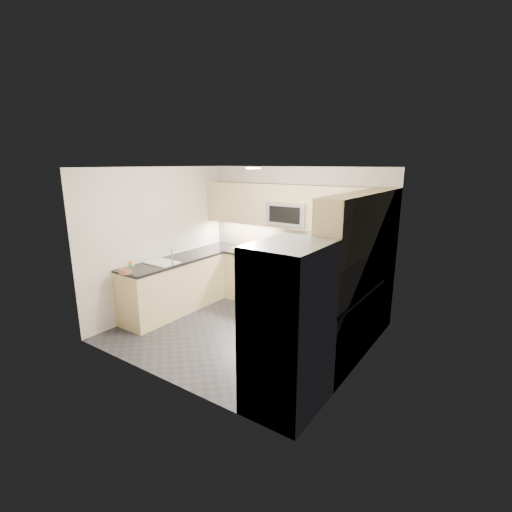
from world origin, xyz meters
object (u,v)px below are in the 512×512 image
refrigerator (289,328)px  microwave (290,214)px  gas_range (285,283)px  fruit_basket (126,271)px  cutting_board (245,249)px  utensil_bowl (375,268)px

refrigerator → microwave: bearing=119.6°
microwave → refrigerator: microwave is taller
refrigerator → gas_range: bearing=120.9°
gas_range → fruit_basket: (-1.49, -2.24, 0.52)m
microwave → fruit_basket: bearing=-122.1°
gas_range → microwave: 1.25m
microwave → cutting_board: microwave is taller
refrigerator → utensil_bowl: size_ratio=6.74×
fruit_basket → utensil_bowl: bearing=34.9°
microwave → utensil_bowl: 1.76m
microwave → utensil_bowl: size_ratio=2.85×
microwave → utensil_bowl: bearing=-7.4°
refrigerator → cutting_board: (-2.41, 2.51, 0.05)m
refrigerator → fruit_basket: 2.94m
utensil_bowl → cutting_board: size_ratio=0.58×
microwave → gas_range: bearing=-90.0°
utensil_bowl → fruit_basket: (-3.09, -2.16, -0.04)m
utensil_bowl → fruit_basket: bearing=-145.1°
utensil_bowl → cutting_board: bearing=176.3°
cutting_board → gas_range: bearing=-5.1°
gas_range → refrigerator: (1.45, -2.43, 0.45)m
microwave → fruit_basket: 2.89m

